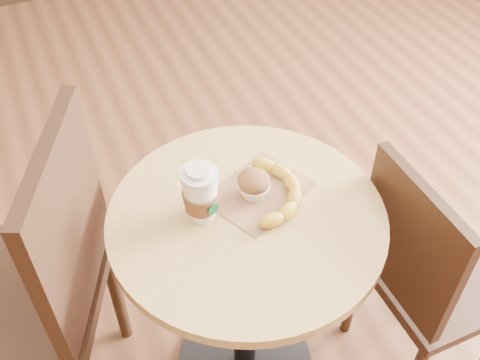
{
  "coord_description": "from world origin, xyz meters",
  "views": [
    {
      "loc": [
        -0.3,
        -0.83,
        1.75
      ],
      "look_at": [
        0.07,
        0.02,
        0.83
      ],
      "focal_mm": 42.0,
      "sensor_mm": 36.0,
      "label": 1
    }
  ],
  "objects": [
    {
      "name": "cafe_table",
      "position": [
        0.07,
        -0.02,
        0.52
      ],
      "size": [
        0.67,
        0.67,
        0.75
      ],
      "color": "black",
      "rests_on": "ground"
    },
    {
      "name": "banana",
      "position": [
        0.16,
        0.02,
        0.77
      ],
      "size": [
        0.25,
        0.29,
        0.03
      ],
      "primitive_type": null,
      "rotation": [
        0.0,
        0.0,
        -0.44
      ],
      "color": "gold",
      "rests_on": "kraft_bag"
    },
    {
      "name": "muffin",
      "position": [
        0.12,
        0.03,
        0.79
      ],
      "size": [
        0.08,
        0.08,
        0.07
      ],
      "color": "white",
      "rests_on": "kraft_bag"
    },
    {
      "name": "chair_right",
      "position": [
        0.55,
        -0.19,
        0.47
      ],
      "size": [
        0.37,
        0.37,
        0.85
      ],
      "rotation": [
        0.0,
        0.0,
        1.57
      ],
      "color": "black",
      "rests_on": "ground"
    },
    {
      "name": "kraft_bag",
      "position": [
        0.13,
        0.04,
        0.75
      ],
      "size": [
        0.29,
        0.26,
        0.0
      ],
      "primitive_type": "cube",
      "rotation": [
        0.0,
        0.0,
        0.44
      ],
      "color": "#8F6445",
      "rests_on": "cafe_table"
    },
    {
      "name": "coffee_cup",
      "position": [
        -0.02,
        0.03,
        0.82
      ],
      "size": [
        0.09,
        0.09,
        0.15
      ],
      "rotation": [
        0.0,
        0.0,
        0.35
      ],
      "color": "white",
      "rests_on": "cafe_table"
    },
    {
      "name": "chair_left",
      "position": [
        -0.44,
        0.13,
        0.56
      ],
      "size": [
        0.6,
        0.6,
        1.02
      ],
      "rotation": [
        0.0,
        0.0,
        -2.0
      ],
      "color": "black",
      "rests_on": "ground"
    }
  ]
}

